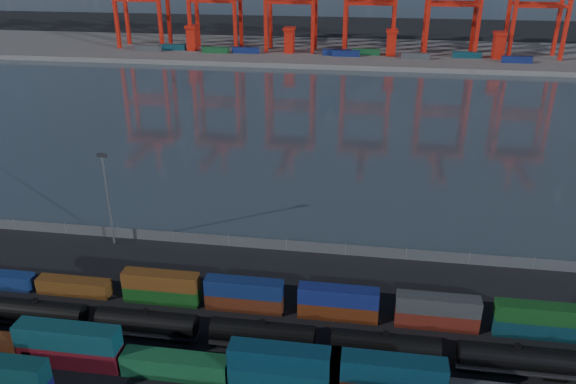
# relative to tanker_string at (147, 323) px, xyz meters

# --- Properties ---
(ground) EXTENTS (700.00, 700.00, 0.00)m
(ground) POSITION_rel_tanker_string_xyz_m (14.70, -2.87, -2.14)
(ground) COLOR black
(ground) RESTS_ON ground
(harbor_water) EXTENTS (700.00, 700.00, 0.00)m
(harbor_water) POSITION_rel_tanker_string_xyz_m (14.70, 102.13, -2.13)
(harbor_water) COLOR #313F47
(harbor_water) RESTS_ON ground
(far_quay) EXTENTS (700.00, 70.00, 2.00)m
(far_quay) POSITION_rel_tanker_string_xyz_m (14.70, 207.13, -1.14)
(far_quay) COLOR #514F4C
(far_quay) RESTS_ON ground
(container_row_mid) EXTENTS (142.04, 2.64, 5.63)m
(container_row_mid) POSITION_rel_tanker_string_xyz_m (14.25, -6.47, 0.02)
(container_row_mid) COLOR #424647
(container_row_mid) RESTS_ON ground
(container_row_north) EXTENTS (140.80, 2.26, 4.81)m
(container_row_north) POSITION_rel_tanker_string_xyz_m (27.78, 7.87, -0.09)
(container_row_north) COLOR #101A54
(container_row_north) RESTS_ON ground
(tanker_string) EXTENTS (137.87, 2.98, 4.26)m
(tanker_string) POSITION_rel_tanker_string_xyz_m (0.00, 0.00, 0.00)
(tanker_string) COLOR black
(tanker_string) RESTS_ON ground
(waterfront_fence) EXTENTS (160.12, 0.12, 2.20)m
(waterfront_fence) POSITION_rel_tanker_string_xyz_m (14.70, 25.13, -1.14)
(waterfront_fence) COLOR #595B5E
(waterfront_fence) RESTS_ON ground
(yard_light_mast) EXTENTS (1.60, 0.40, 16.60)m
(yard_light_mast) POSITION_rel_tanker_string_xyz_m (-15.30, 23.13, 7.16)
(yard_light_mast) COLOR slate
(yard_light_mast) RESTS_ON ground
(quay_containers) EXTENTS (172.58, 10.99, 2.60)m
(quay_containers) POSITION_rel_tanker_string_xyz_m (3.71, 192.59, 1.16)
(quay_containers) COLOR navy
(quay_containers) RESTS_ON far_quay
(straddle_carriers) EXTENTS (140.00, 7.00, 11.10)m
(straddle_carriers) POSITION_rel_tanker_string_xyz_m (12.20, 197.13, 5.68)
(straddle_carriers) COLOR red
(straddle_carriers) RESTS_ON far_quay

